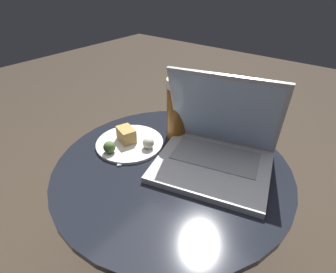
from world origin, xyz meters
name	(u,v)px	position (x,y,z in m)	size (l,w,h in m)	color
ground_plane	(171,262)	(0.00, 0.00, 0.00)	(6.00, 6.00, 0.00)	#382D23
table	(172,203)	(0.00, 0.00, 0.34)	(0.68, 0.68, 0.49)	black
laptop	(216,148)	(0.09, 0.08, 0.55)	(0.37, 0.34, 0.26)	#B2B2B7
beer_glass	(177,109)	(-0.08, 0.14, 0.60)	(0.07, 0.07, 0.20)	brown
snack_plate	(129,141)	(-0.17, 0.00, 0.51)	(0.22, 0.22, 0.05)	silver
fork	(119,147)	(-0.19, -0.04, 0.50)	(0.13, 0.12, 0.01)	#B2B2B7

